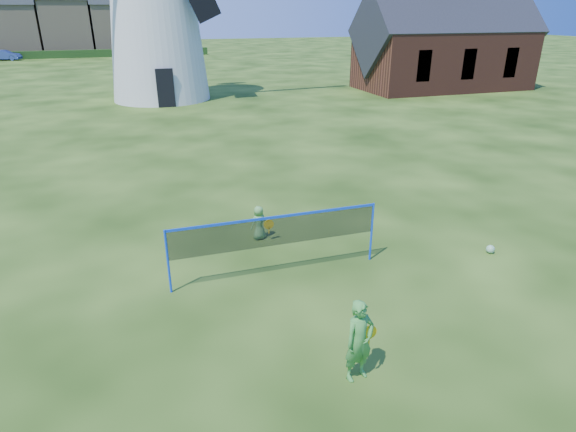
% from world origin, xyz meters
% --- Properties ---
extents(ground, '(220.00, 220.00, 0.00)m').
position_xyz_m(ground, '(0.00, 0.00, 0.00)').
color(ground, black).
rests_on(ground, ground).
extents(chapel, '(13.99, 6.78, 11.83)m').
position_xyz_m(chapel, '(21.70, 25.57, 3.33)').
color(chapel, brown).
rests_on(chapel, ground).
extents(badminton_net, '(5.05, 0.05, 1.55)m').
position_xyz_m(badminton_net, '(-0.10, 0.48, 1.14)').
color(badminton_net, blue).
rests_on(badminton_net, ground).
extents(player_girl, '(0.73, 0.47, 1.52)m').
position_xyz_m(player_girl, '(0.21, -3.32, 0.76)').
color(player_girl, green).
rests_on(player_girl, ground).
extents(player_boy, '(0.63, 0.45, 0.96)m').
position_xyz_m(player_boy, '(0.03, 2.56, 0.48)').
color(player_boy, '#5EA04D').
rests_on(player_boy, ground).
extents(play_ball, '(0.22, 0.22, 0.22)m').
position_xyz_m(play_ball, '(5.59, -0.18, 0.11)').
color(play_ball, green).
rests_on(play_ball, ground).
extents(car_right, '(4.12, 2.26, 1.29)m').
position_xyz_m(car_right, '(-17.65, 64.64, 0.64)').
color(car_right, navy).
rests_on(car_right, ground).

